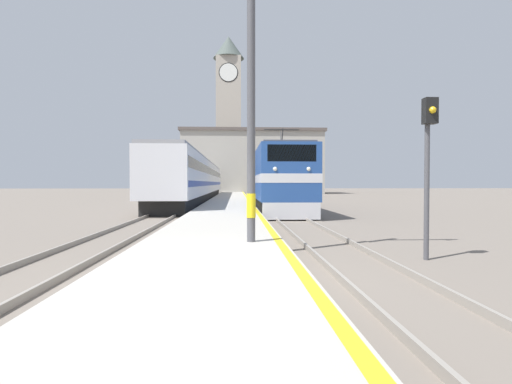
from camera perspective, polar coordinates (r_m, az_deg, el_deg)
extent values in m
plane|color=#70665B|center=(37.39, -3.73, -1.51)|extent=(200.00, 200.00, 0.00)
cube|color=#ADA89E|center=(32.39, -3.87, -1.62)|extent=(3.61, 140.00, 0.37)
cube|color=yellow|center=(32.39, -0.95, -1.29)|extent=(0.20, 140.00, 0.00)
cube|color=#70665B|center=(32.50, 1.80, -1.91)|extent=(2.84, 140.00, 0.02)
cube|color=gray|center=(32.44, 0.54, -1.78)|extent=(0.07, 140.00, 0.14)
cube|color=gray|center=(32.56, 3.06, -1.77)|extent=(0.07, 140.00, 0.14)
cube|color=#70665B|center=(32.63, -9.79, -1.92)|extent=(2.83, 140.00, 0.02)
cube|color=gray|center=(32.72, -11.04, -1.78)|extent=(0.07, 140.00, 0.14)
cube|color=gray|center=(32.55, -8.54, -1.78)|extent=(0.07, 140.00, 0.14)
cube|color=black|center=(27.54, 2.64, -1.58)|extent=(2.46, 15.96, 0.90)
cube|color=#23478C|center=(27.51, 2.64, 2.37)|extent=(2.90, 17.34, 2.89)
cube|color=silver|center=(27.50, 2.64, 1.77)|extent=(2.92, 17.36, 0.44)
cube|color=silver|center=(19.08, 5.08, -2.71)|extent=(2.75, 0.30, 0.81)
cube|color=black|center=(19.00, 5.13, 5.56)|extent=(2.32, 0.12, 0.80)
sphere|color=white|center=(18.83, 2.74, 3.31)|extent=(0.20, 0.20, 0.20)
sphere|color=white|center=(19.05, 7.52, 3.28)|extent=(0.20, 0.20, 0.20)
cube|color=#4C4C51|center=(27.58, 2.65, 5.50)|extent=(2.61, 16.48, 0.12)
cylinder|color=#333333|center=(22.99, 3.77, 7.75)|extent=(0.06, 0.63, 1.03)
cylinder|color=#333333|center=(23.68, 3.57, 7.56)|extent=(0.06, 0.63, 1.03)
cube|color=#262626|center=(23.40, 3.67, 8.87)|extent=(2.03, 0.08, 0.06)
cube|color=black|center=(41.99, -8.23, -0.60)|extent=(2.46, 40.85, 0.90)
cube|color=silver|center=(41.97, -8.24, 2.02)|extent=(2.90, 42.55, 2.95)
cube|color=black|center=(41.98, -8.24, 2.83)|extent=(2.92, 41.70, 0.64)
cube|color=navy|center=(41.96, -8.24, 1.22)|extent=(2.92, 41.70, 0.36)
cube|color=gray|center=(42.02, -8.25, 4.17)|extent=(2.67, 42.55, 0.20)
cylinder|color=#4C4C51|center=(10.27, -0.70, 16.94)|extent=(0.21, 0.21, 8.46)
cylinder|color=yellow|center=(9.90, -0.70, -1.95)|extent=(0.23, 0.23, 0.60)
cube|color=#ADA393|center=(79.81, -3.92, 9.43)|extent=(4.80, 4.80, 26.28)
cylinder|color=black|center=(79.44, -3.97, 16.68)|extent=(3.66, 0.06, 3.66)
cylinder|color=white|center=(79.41, -3.97, 16.69)|extent=(3.36, 0.10, 3.36)
cone|color=#47514C|center=(83.37, -3.94, 19.90)|extent=(6.01, 6.01, 4.32)
cube|color=#A8A399|center=(70.03, -0.58, 4.04)|extent=(23.65, 9.81, 10.39)
cube|color=#564C47|center=(70.51, -0.58, 8.47)|extent=(24.25, 10.41, 0.50)
cylinder|color=#4C4C51|center=(10.26, 23.20, -0.07)|extent=(0.12, 0.12, 3.20)
cube|color=black|center=(10.28, 23.60, 10.56)|extent=(0.30, 0.24, 0.60)
sphere|color=gold|center=(10.17, 23.93, 10.67)|extent=(0.16, 0.16, 0.16)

